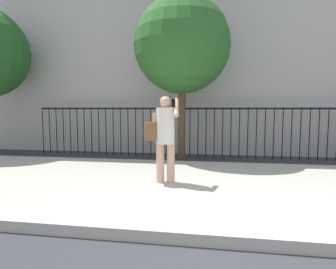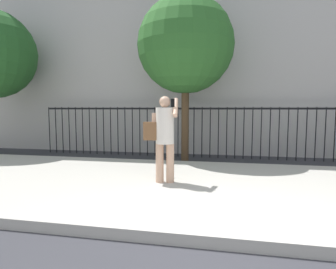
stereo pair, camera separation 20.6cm
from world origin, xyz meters
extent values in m
plane|color=#333338|center=(0.00, 0.00, 0.00)|extent=(60.00, 60.00, 0.00)
cube|color=#B2ADA3|center=(0.00, 2.20, 0.07)|extent=(28.00, 4.40, 0.15)
cube|color=black|center=(0.00, 5.90, 1.55)|extent=(12.00, 0.04, 0.06)
cylinder|color=black|center=(-6.00, 5.90, 0.80)|extent=(0.03, 0.03, 1.60)
cylinder|color=black|center=(-5.74, 5.90, 0.80)|extent=(0.03, 0.03, 1.60)
cylinder|color=black|center=(-5.49, 5.90, 0.80)|extent=(0.03, 0.03, 1.60)
cylinder|color=black|center=(-5.23, 5.90, 0.80)|extent=(0.03, 0.03, 1.60)
cylinder|color=black|center=(-4.98, 5.90, 0.80)|extent=(0.03, 0.03, 1.60)
cylinder|color=black|center=(-4.72, 5.90, 0.80)|extent=(0.03, 0.03, 1.60)
cylinder|color=black|center=(-4.47, 5.90, 0.80)|extent=(0.03, 0.03, 1.60)
cylinder|color=black|center=(-4.21, 5.90, 0.80)|extent=(0.03, 0.03, 1.60)
cylinder|color=black|center=(-3.96, 5.90, 0.80)|extent=(0.03, 0.03, 1.60)
cylinder|color=black|center=(-3.70, 5.90, 0.80)|extent=(0.03, 0.03, 1.60)
cylinder|color=black|center=(-3.45, 5.90, 0.80)|extent=(0.03, 0.03, 1.60)
cylinder|color=black|center=(-3.19, 5.90, 0.80)|extent=(0.03, 0.03, 1.60)
cylinder|color=black|center=(-2.94, 5.90, 0.80)|extent=(0.03, 0.03, 1.60)
cylinder|color=black|center=(-2.68, 5.90, 0.80)|extent=(0.03, 0.03, 1.60)
cylinder|color=black|center=(-2.43, 5.90, 0.80)|extent=(0.03, 0.03, 1.60)
cylinder|color=black|center=(-2.17, 5.90, 0.80)|extent=(0.03, 0.03, 1.60)
cylinder|color=black|center=(-1.91, 5.90, 0.80)|extent=(0.03, 0.03, 1.60)
cylinder|color=black|center=(-1.66, 5.90, 0.80)|extent=(0.03, 0.03, 1.60)
cylinder|color=black|center=(-1.40, 5.90, 0.80)|extent=(0.03, 0.03, 1.60)
cylinder|color=black|center=(-1.15, 5.90, 0.80)|extent=(0.03, 0.03, 1.60)
cylinder|color=black|center=(-0.89, 5.90, 0.80)|extent=(0.03, 0.03, 1.60)
cylinder|color=black|center=(-0.64, 5.90, 0.80)|extent=(0.03, 0.03, 1.60)
cylinder|color=black|center=(-0.38, 5.90, 0.80)|extent=(0.03, 0.03, 1.60)
cylinder|color=black|center=(-0.13, 5.90, 0.80)|extent=(0.03, 0.03, 1.60)
cylinder|color=black|center=(0.13, 5.90, 0.80)|extent=(0.03, 0.03, 1.60)
cylinder|color=black|center=(0.38, 5.90, 0.80)|extent=(0.03, 0.03, 1.60)
cylinder|color=black|center=(0.64, 5.90, 0.80)|extent=(0.03, 0.03, 1.60)
cylinder|color=black|center=(0.89, 5.90, 0.80)|extent=(0.03, 0.03, 1.60)
cylinder|color=black|center=(1.15, 5.90, 0.80)|extent=(0.03, 0.03, 1.60)
cylinder|color=black|center=(1.40, 5.90, 0.80)|extent=(0.03, 0.03, 1.60)
cylinder|color=black|center=(1.66, 5.90, 0.80)|extent=(0.03, 0.03, 1.60)
cylinder|color=black|center=(1.91, 5.90, 0.80)|extent=(0.03, 0.03, 1.60)
cylinder|color=black|center=(2.17, 5.90, 0.80)|extent=(0.03, 0.03, 1.60)
cylinder|color=black|center=(2.43, 5.90, 0.80)|extent=(0.03, 0.03, 1.60)
cylinder|color=black|center=(2.68, 5.90, 0.80)|extent=(0.03, 0.03, 1.60)
cylinder|color=black|center=(2.94, 5.90, 0.80)|extent=(0.03, 0.03, 1.60)
cylinder|color=black|center=(3.19, 5.90, 0.80)|extent=(0.03, 0.03, 1.60)
cylinder|color=tan|center=(-0.95, 2.16, 0.52)|extent=(0.15, 0.15, 0.74)
cylinder|color=tan|center=(-1.15, 2.14, 0.52)|extent=(0.15, 0.15, 0.74)
cylinder|color=silver|center=(-1.05, 2.15, 1.23)|extent=(0.38, 0.38, 0.68)
sphere|color=tan|center=(-1.05, 2.15, 1.67)|extent=(0.21, 0.21, 0.21)
cylinder|color=tan|center=(-0.85, 2.18, 1.57)|extent=(0.15, 0.48, 0.37)
cylinder|color=tan|center=(-1.25, 2.13, 1.21)|extent=(0.09, 0.09, 0.52)
cube|color=black|center=(-0.89, 2.11, 1.65)|extent=(0.07, 0.02, 0.15)
cube|color=brown|center=(-1.31, 2.12, 1.13)|extent=(0.30, 0.20, 0.34)
cylinder|color=#4C3823|center=(-1.07, 5.12, 1.30)|extent=(0.22, 0.22, 2.59)
sphere|color=#2D6628|center=(-1.07, 5.12, 3.35)|extent=(2.74, 2.74, 2.74)
camera|label=1|loc=(-0.17, -3.04, 1.55)|focal=30.16mm
camera|label=2|loc=(0.04, -3.01, 1.55)|focal=30.16mm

